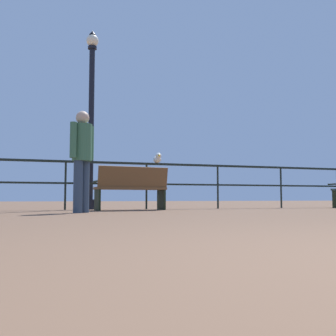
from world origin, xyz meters
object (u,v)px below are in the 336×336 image
object	(u,v)px
seagull_on_rail	(157,159)
lamppost_center	(91,117)
person_by_bench	(82,154)
bench_near_left	(132,186)

from	to	relation	value
seagull_on_rail	lamppost_center	bearing A→B (deg)	168.77
person_by_bench	seagull_on_rail	bearing A→B (deg)	42.37
bench_near_left	person_by_bench	world-z (taller)	person_by_bench
bench_near_left	lamppost_center	world-z (taller)	lamppost_center
bench_near_left	lamppost_center	distance (m)	2.01
person_by_bench	seagull_on_rail	world-z (taller)	person_by_bench
lamppost_center	person_by_bench	bearing A→B (deg)	-101.35
lamppost_center	seagull_on_rail	size ratio (longest dim) A/B	8.93
lamppost_center	person_by_bench	distance (m)	2.34
bench_near_left	lamppost_center	size ratio (longest dim) A/B	0.37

